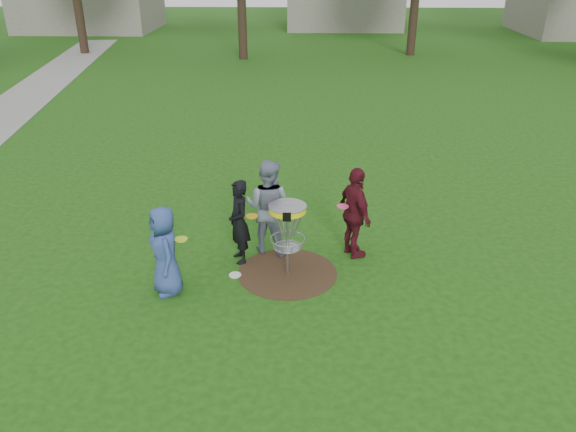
{
  "coord_description": "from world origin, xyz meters",
  "views": [
    {
      "loc": [
        0.27,
        -8.7,
        5.32
      ],
      "look_at": [
        0.0,
        0.3,
        1.0
      ],
      "focal_mm": 35.0,
      "sensor_mm": 36.0,
      "label": 1
    }
  ],
  "objects_px": {
    "player_black": "(239,222)",
    "player_blue": "(165,251)",
    "disc_golf_basket": "(287,222)",
    "player_grey": "(268,207)",
    "player_maroon": "(355,213)"
  },
  "relations": [
    {
      "from": "player_grey",
      "to": "disc_golf_basket",
      "type": "xyz_separation_m",
      "value": [
        0.39,
        -0.86,
        0.1
      ]
    },
    {
      "from": "player_black",
      "to": "player_maroon",
      "type": "relative_size",
      "value": 0.9
    },
    {
      "from": "player_black",
      "to": "player_maroon",
      "type": "bearing_deg",
      "value": 74.12
    },
    {
      "from": "player_blue",
      "to": "player_maroon",
      "type": "bearing_deg",
      "value": 86.96
    },
    {
      "from": "player_black",
      "to": "player_blue",
      "type": "bearing_deg",
      "value": -68.13
    },
    {
      "from": "player_maroon",
      "to": "disc_golf_basket",
      "type": "distance_m",
      "value": 1.42
    },
    {
      "from": "player_grey",
      "to": "player_maroon",
      "type": "relative_size",
      "value": 1.04
    },
    {
      "from": "player_black",
      "to": "disc_golf_basket",
      "type": "distance_m",
      "value": 1.03
    },
    {
      "from": "player_blue",
      "to": "player_black",
      "type": "bearing_deg",
      "value": 108.92
    },
    {
      "from": "player_grey",
      "to": "player_maroon",
      "type": "distance_m",
      "value": 1.63
    },
    {
      "from": "player_maroon",
      "to": "player_black",
      "type": "bearing_deg",
      "value": 72.72
    },
    {
      "from": "player_black",
      "to": "player_grey",
      "type": "relative_size",
      "value": 0.87
    },
    {
      "from": "player_black",
      "to": "player_maroon",
      "type": "distance_m",
      "value": 2.14
    },
    {
      "from": "player_blue",
      "to": "player_black",
      "type": "distance_m",
      "value": 1.56
    },
    {
      "from": "disc_golf_basket",
      "to": "player_grey",
      "type": "bearing_deg",
      "value": 114.31
    }
  ]
}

